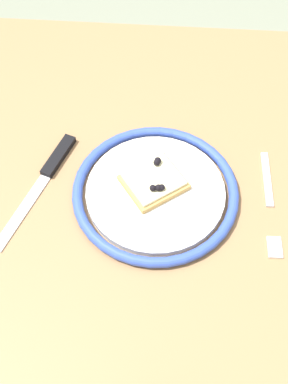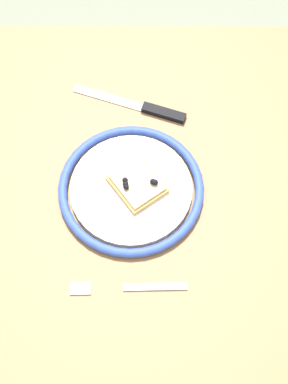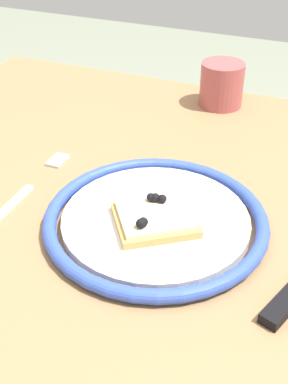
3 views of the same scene
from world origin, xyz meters
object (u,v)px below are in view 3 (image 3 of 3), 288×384
pizza_slice_near (155,218)px  fork (28,189)px  cup (222,84)px  plate (155,220)px  dining_table (121,268)px

pizza_slice_near → fork: bearing=175.2°
cup → plate: bearing=-86.3°
pizza_slice_near → fork: pizza_slice_near is taller
pizza_slice_near → cup: cup is taller
fork → cup: cup is taller
dining_table → pizza_slice_near: (0.05, -0.01, 0.11)m
dining_table → pizza_slice_near: pizza_slice_near is taller
dining_table → fork: 0.16m
dining_table → cup: (0.03, 0.37, 0.13)m
dining_table → fork: fork is taller
pizza_slice_near → fork: (-0.19, 0.02, -0.02)m
dining_table → pizza_slice_near: 0.12m
dining_table → plate: bearing=-0.7°
dining_table → cup: size_ratio=11.91×
dining_table → plate: size_ratio=3.36×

